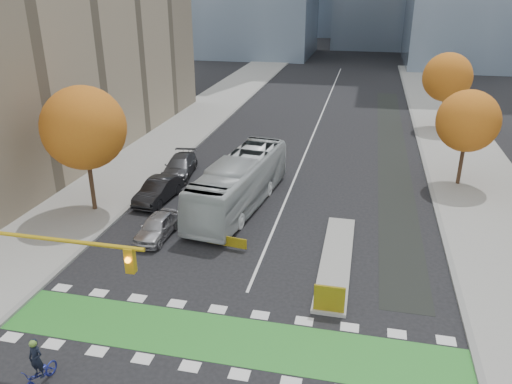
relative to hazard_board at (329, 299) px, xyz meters
The scene contains 20 objects.
ground 5.85m from the hazard_board, 133.60° to the right, with size 300.00×300.00×0.00m, color black.
sidewalk_west 23.59m from the hazard_board, 137.92° to the left, with size 7.00×120.00×0.15m, color gray.
sidewalk_east 18.45m from the hazard_board, 58.98° to the left, with size 7.00×120.00×0.15m, color gray.
curb_west 21.12m from the hazard_board, 131.54° to the left, with size 0.30×120.00×0.16m, color gray.
curb_east 16.92m from the hazard_board, 69.21° to the left, with size 0.30×120.00×0.16m, color gray.
bike_crossing 4.89m from the hazard_board, 145.98° to the right, with size 20.00×3.00×0.01m, color #2A812A.
centre_line 36.03m from the hazard_board, 96.38° to the left, with size 0.15×70.00×0.01m, color silver.
bike_lane_paint 26.05m from the hazard_board, 82.27° to the left, with size 2.50×50.00×0.01m, color black.
median_island 4.85m from the hazard_board, 90.00° to the left, with size 1.60×10.00×0.16m, color gray.
hazard_board is the anchor object (origin of this frame).
building_west 35.18m from the hazard_board, 147.56° to the left, with size 16.00×44.00×25.00m, color gray.
tree_west 18.44m from the hazard_board, 154.01° to the left, with size 5.20×5.20×8.22m.
tree_east_near 19.93m from the hazard_board, 65.80° to the left, with size 4.40×4.40×7.08m.
tree_east_far 35.13m from the hazard_board, 75.88° to the left, with size 4.80×4.80×7.65m.
traffic_signal_west 13.23m from the hazard_board, 158.45° to the right, with size 8.53×0.56×5.20m.
cyclist 12.13m from the hazard_board, 146.15° to the right, with size 0.83×1.86×2.08m.
bus 12.69m from the hazard_board, 122.89° to the left, with size 2.84×12.15×3.38m, color #B8BFC0.
parked_car_a 11.74m from the hazard_board, 153.47° to the left, with size 1.62×4.02×1.37m, color #A9A8AD.
parked_car_b 16.18m from the hazard_board, 140.73° to the left, with size 1.63×4.67×1.54m, color black.
parked_car_c 19.94m from the hazard_board, 130.15° to the left, with size 2.07×5.10×1.48m, color #46464A.
Camera 1 is at (4.88, -14.82, 13.89)m, focal length 35.00 mm.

